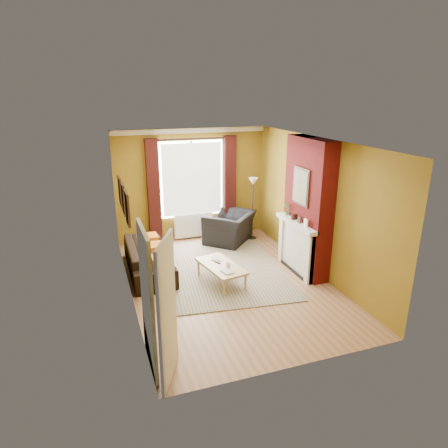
{
  "coord_description": "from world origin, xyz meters",
  "views": [
    {
      "loc": [
        -2.45,
        -6.82,
        3.67
      ],
      "look_at": [
        0.0,
        0.25,
        1.15
      ],
      "focal_mm": 32.0,
      "sensor_mm": 36.0,
      "label": 1
    }
  ],
  "objects": [
    {
      "name": "book_a",
      "position": [
        -0.23,
        -0.36,
        0.4
      ],
      "size": [
        0.23,
        0.28,
        0.02
      ],
      "primitive_type": "imported",
      "rotation": [
        0.0,
        0.0,
        0.22
      ],
      "color": "#999999",
      "rests_on": "coffee_table"
    },
    {
      "name": "mug",
      "position": [
        -0.06,
        -0.17,
        0.44
      ],
      "size": [
        0.13,
        0.13,
        0.09
      ],
      "primitive_type": "imported",
      "rotation": [
        0.0,
        0.0,
        0.29
      ],
      "color": "#999999",
      "rests_on": "coffee_table"
    },
    {
      "name": "wicker_stool",
      "position": [
        0.53,
        2.4,
        0.19
      ],
      "size": [
        0.39,
        0.39,
        0.39
      ],
      "rotation": [
        0.0,
        0.0,
        0.33
      ],
      "color": "olive",
      "rests_on": "ground"
    },
    {
      "name": "tv_remote",
      "position": [
        -0.18,
        0.13,
        0.4
      ],
      "size": [
        0.11,
        0.16,
        0.02
      ],
      "rotation": [
        0.0,
        0.0,
        0.44
      ],
      "color": "#27272A",
      "rests_on": "coffee_table"
    },
    {
      "name": "floor_lamp",
      "position": [
        1.41,
        2.11,
        1.27
      ],
      "size": [
        0.25,
        0.25,
        1.61
      ],
      "rotation": [
        0.0,
        0.0,
        0.04
      ],
      "color": "black",
      "rests_on": "ground"
    },
    {
      "name": "room_walls",
      "position": [
        0.63,
        0.29,
        1.38
      ],
      "size": [
        3.82,
        5.54,
        2.83
      ],
      "color": "#7D6218",
      "rests_on": "ground"
    },
    {
      "name": "coffee_table",
      "position": [
        -0.15,
        0.01,
        0.35
      ],
      "size": [
        0.8,
        1.27,
        0.39
      ],
      "rotation": [
        0.0,
        0.0,
        0.19
      ],
      "color": "tan",
      "rests_on": "ground"
    },
    {
      "name": "sofa",
      "position": [
        -1.42,
        1.0,
        0.31
      ],
      "size": [
        0.85,
        2.14,
        0.62
      ],
      "primitive_type": "imported",
      "rotation": [
        0.0,
        0.0,
        1.56
      ],
      "color": "black",
      "rests_on": "ground"
    },
    {
      "name": "book_b",
      "position": [
        -0.23,
        0.37,
        0.4
      ],
      "size": [
        0.27,
        0.31,
        0.02
      ],
      "primitive_type": "imported",
      "rotation": [
        0.0,
        0.0,
        -0.4
      ],
      "color": "#999999",
      "rests_on": "coffee_table"
    },
    {
      "name": "ground",
      "position": [
        0.0,
        0.0,
        0.0
      ],
      "size": [
        5.5,
        5.5,
        0.0
      ],
      "primitive_type": "plane",
      "color": "brown",
      "rests_on": "ground"
    },
    {
      "name": "striped_rug",
      "position": [
        0.09,
        0.62,
        0.01
      ],
      "size": [
        2.87,
        3.71,
        0.02
      ],
      "rotation": [
        0.0,
        0.0,
        -0.12
      ],
      "color": "#2E6980",
      "rests_on": "ground"
    },
    {
      "name": "armchair",
      "position": [
        0.79,
        2.09,
        0.38
      ],
      "size": [
        1.56,
        1.57,
        0.77
      ],
      "primitive_type": "imported",
      "rotation": [
        0.0,
        0.0,
        3.96
      ],
      "color": "black",
      "rests_on": "ground"
    }
  ]
}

